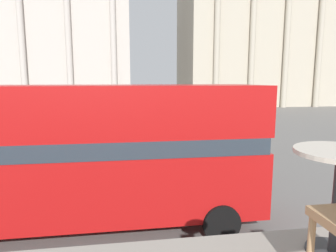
% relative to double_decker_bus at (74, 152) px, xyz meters
% --- Properties ---
extents(double_decker_bus, '(10.72, 2.69, 4.21)m').
position_rel_double_decker_bus_xyz_m(double_decker_bus, '(0.00, 0.00, 0.00)').
color(double_decker_bus, black).
rests_on(double_decker_bus, ground_plane).
extents(plaza_building_left, '(24.93, 11.74, 26.26)m').
position_rel_double_decker_bus_xyz_m(plaza_building_left, '(-9.61, 44.02, 10.78)').
color(plaza_building_left, '#BCB2A8').
rests_on(plaza_building_left, ground_plane).
extents(plaza_building_right, '(36.09, 15.40, 22.90)m').
position_rel_double_decker_bus_xyz_m(plaza_building_right, '(29.84, 44.04, 9.10)').
color(plaza_building_right, '#B2A893').
rests_on(plaza_building_right, ground_plane).
extents(traffic_light_near, '(0.42, 0.24, 3.58)m').
position_rel_double_decker_bus_xyz_m(traffic_light_near, '(7.59, 4.20, -0.00)').
color(traffic_light_near, black).
rests_on(traffic_light_near, ground_plane).
extents(traffic_light_mid, '(0.42, 0.24, 3.77)m').
position_rel_double_decker_bus_xyz_m(traffic_light_mid, '(4.99, 13.04, 0.12)').
color(traffic_light_mid, black).
rests_on(traffic_light_mid, ground_plane).
extents(pedestrian_olive, '(0.32, 0.32, 1.67)m').
position_rel_double_decker_bus_xyz_m(pedestrian_olive, '(3.31, 15.72, -1.39)').
color(pedestrian_olive, '#282B33').
rests_on(pedestrian_olive, ground_plane).
extents(pedestrian_yellow, '(0.32, 0.32, 1.63)m').
position_rel_double_decker_bus_xyz_m(pedestrian_yellow, '(9.36, 8.70, -1.42)').
color(pedestrian_yellow, '#282B33').
rests_on(pedestrian_yellow, ground_plane).
extents(pedestrian_grey, '(0.32, 0.32, 1.79)m').
position_rel_double_decker_bus_xyz_m(pedestrian_grey, '(6.99, 12.91, -1.31)').
color(pedestrian_grey, '#282B33').
rests_on(pedestrian_grey, ground_plane).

